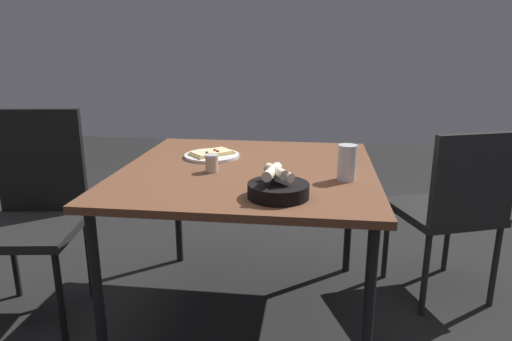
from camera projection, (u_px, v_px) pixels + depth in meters
The scene contains 8 objects.
ground at pixel (249, 314), 2.25m from camera, with size 8.00×8.00×0.00m, color black.
dining_table at pixel (248, 179), 2.06m from camera, with size 1.10×1.14×0.74m.
pizza_plate at pixel (212, 155), 2.23m from camera, with size 0.27×0.27×0.04m.
bread_basket at pixel (278, 187), 1.65m from camera, with size 0.22×0.22×0.11m.
beer_glass at pixel (347, 165), 1.85m from camera, with size 0.08×0.08×0.14m.
pepper_shaker at pixel (212, 164), 1.97m from camera, with size 0.06×0.06×0.08m.
chair_near at pixel (454, 204), 2.24m from camera, with size 0.56×0.56×0.89m.
chair_far at pixel (34, 202), 2.17m from camera, with size 0.50×0.50×0.97m.
Camera 1 is at (0.29, -1.95, 1.28)m, focal length 32.51 mm.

